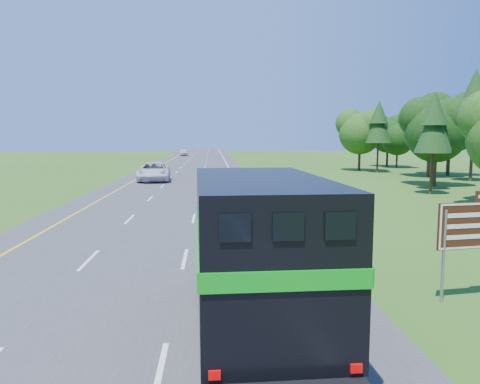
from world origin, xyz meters
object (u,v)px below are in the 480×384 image
(horse_truck, at_px, (255,250))
(far_car, at_px, (184,152))
(white_suv, at_px, (154,172))
(exit_sign, at_px, (468,230))

(horse_truck, relative_size, far_car, 1.77)
(horse_truck, distance_m, far_car, 106.77)
(horse_truck, height_order, white_suv, horse_truck)
(exit_sign, bearing_deg, horse_truck, -171.32)
(white_suv, height_order, far_car, white_suv)
(far_car, distance_m, exit_sign, 105.42)
(horse_truck, bearing_deg, white_suv, 98.22)
(far_car, bearing_deg, horse_truck, -90.30)
(far_car, height_order, exit_sign, exit_sign)
(far_car, bearing_deg, white_suv, -93.91)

